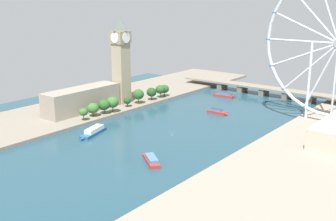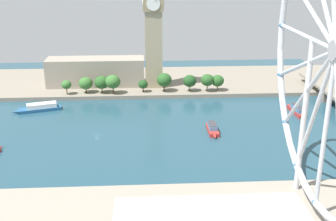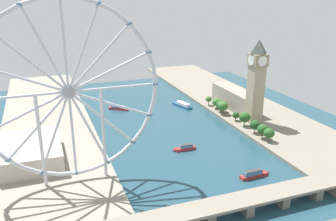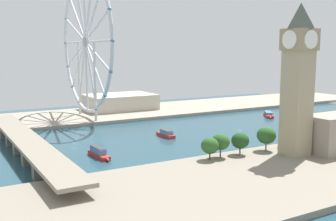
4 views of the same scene
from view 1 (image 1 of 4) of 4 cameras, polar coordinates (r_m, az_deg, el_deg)
ground_plane at (r=344.73m, az=0.52°, el=-2.95°), size 397.21×397.21×0.00m
riverbank_left at (r=420.69m, az=-11.80°, el=0.29°), size 90.00×520.00×3.00m
riverbank_right at (r=293.04m, az=18.49°, el=-6.80°), size 90.00×520.00×3.00m
clock_tower at (r=422.39m, az=-6.48°, el=7.10°), size 16.73×16.73×87.36m
parliament_block at (r=401.73m, az=-11.74°, el=1.47°), size 22.00×79.13×22.46m
tree_row_embankment at (r=413.03m, az=-5.32°, el=1.72°), size 15.26×126.51×14.88m
river_bridge at (r=485.52m, az=13.04°, el=2.89°), size 209.21×17.52×9.82m
tour_boat_0 at (r=469.63m, az=7.67°, el=2.15°), size 27.24×6.14×6.01m
tour_boat_1 at (r=343.61m, az=-10.22°, el=-2.85°), size 16.02×34.45×5.46m
tour_boat_2 at (r=282.14m, az=-2.32°, el=-6.75°), size 25.79×20.59×4.63m
tour_boat_3 at (r=401.15m, az=6.75°, el=-0.12°), size 22.55×5.90×5.20m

